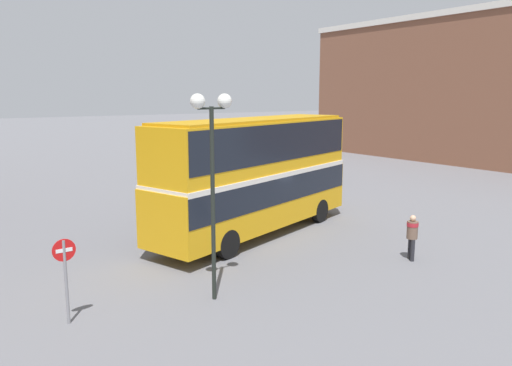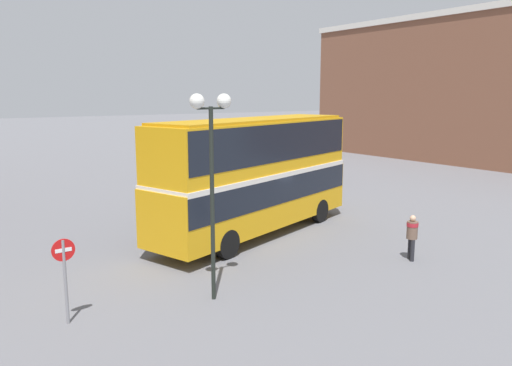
{
  "view_description": "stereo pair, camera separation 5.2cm",
  "coord_description": "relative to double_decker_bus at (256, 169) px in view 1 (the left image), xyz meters",
  "views": [
    {
      "loc": [
        -11.86,
        -16.46,
        5.81
      ],
      "look_at": [
        0.05,
        0.08,
        2.18
      ],
      "focal_mm": 35.0,
      "sensor_mm": 36.0,
      "label": 1
    },
    {
      "loc": [
        -11.82,
        -16.49,
        5.81
      ],
      "look_at": [
        0.05,
        0.08,
        2.18
      ],
      "focal_mm": 35.0,
      "sensor_mm": 36.0,
      "label": 2
    }
  ],
  "objects": [
    {
      "name": "no_entry_sign",
      "position": [
        -8.81,
        -3.99,
        -1.27
      ],
      "size": [
        0.58,
        0.08,
        2.25
      ],
      "color": "gray",
      "rests_on": "ground_plane"
    },
    {
      "name": "pedestrian_foreground",
      "position": [
        2.49,
        -5.97,
        -1.77
      ],
      "size": [
        0.56,
        0.56,
        1.63
      ],
      "rotation": [
        0.0,
        0.0,
        2.57
      ],
      "color": "#232328",
      "rests_on": "ground_plane"
    },
    {
      "name": "ground_plane",
      "position": [
        -0.05,
        -0.08,
        -2.77
      ],
      "size": [
        240.0,
        240.0,
        0.0
      ],
      "primitive_type": "plane",
      "color": "slate"
    },
    {
      "name": "parked_car_kerb_near",
      "position": [
        10.02,
        8.75,
        -2.04
      ],
      "size": [
        4.49,
        2.14,
        1.42
      ],
      "rotation": [
        0.0,
        0.0,
        -0.09
      ],
      "color": "slate",
      "rests_on": "ground_plane"
    },
    {
      "name": "building_row_right",
      "position": [
        29.16,
        5.32,
        3.53
      ],
      "size": [
        8.61,
        36.09,
        12.58
      ],
      "color": "brown",
      "rests_on": "ground_plane"
    },
    {
      "name": "street_lamp_twin_globe",
      "position": [
        -4.96,
        -4.83,
        1.79
      ],
      "size": [
        1.24,
        0.4,
        5.83
      ],
      "color": "black",
      "rests_on": "ground_plane"
    },
    {
      "name": "double_decker_bus",
      "position": [
        0.0,
        0.0,
        0.0
      ],
      "size": [
        10.82,
        5.49,
        4.84
      ],
      "rotation": [
        0.0,
        0.0,
        0.3
      ],
      "color": "gold",
      "rests_on": "ground_plane"
    }
  ]
}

